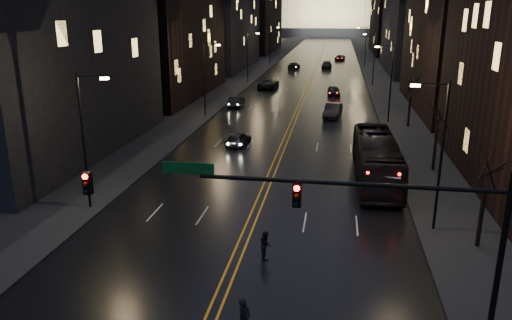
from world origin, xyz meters
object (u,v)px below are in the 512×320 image
at_px(pedestrian_a, 244,320).
at_px(pedestrian_b, 266,245).
at_px(traffic_signal, 357,210).
at_px(oncoming_car_b, 236,101).
at_px(receding_car_a, 333,111).
at_px(oncoming_car_a, 238,139).
at_px(bus, 376,160).

bearing_deg(pedestrian_a, pedestrian_b, 23.27).
bearing_deg(pedestrian_b, pedestrian_a, 159.61).
relative_size(traffic_signal, pedestrian_b, 11.06).
bearing_deg(pedestrian_b, oncoming_car_b, -8.06).
bearing_deg(oncoming_car_b, receding_car_a, 159.81).
bearing_deg(traffic_signal, oncoming_car_a, 110.53).
bearing_deg(pedestrian_a, bus, 4.83).
distance_m(pedestrian_a, pedestrian_b, 7.00).
bearing_deg(pedestrian_a, oncoming_car_a, 33.74).
height_order(traffic_signal, oncoming_car_a, traffic_signal).
xyz_separation_m(traffic_signal, receding_car_a, (-1.35, 42.12, -4.25)).
distance_m(bus, oncoming_car_b, 32.98).
height_order(bus, oncoming_car_b, bus).
xyz_separation_m(oncoming_car_b, pedestrian_b, (10.04, -42.12, 0.05)).
distance_m(oncoming_car_b, receding_car_a, 13.99).
relative_size(traffic_signal, pedestrian_a, 9.15).
relative_size(oncoming_car_a, oncoming_car_b, 0.93).
bearing_deg(bus, oncoming_car_b, 119.21).
bearing_deg(receding_car_a, traffic_signal, -81.47).
bearing_deg(bus, traffic_signal, -97.88).
distance_m(bus, oncoming_car_a, 15.19).
bearing_deg(oncoming_car_a, oncoming_car_b, -70.17).
bearing_deg(pedestrian_a, receding_car_a, 18.44).
height_order(traffic_signal, receding_car_a, traffic_signal).
relative_size(traffic_signal, receding_car_a, 3.32).
xyz_separation_m(oncoming_car_a, oncoming_car_b, (-4.18, 19.81, 0.03)).
relative_size(oncoming_car_a, pedestrian_a, 2.17).
xyz_separation_m(bus, pedestrian_b, (-6.59, -13.66, -0.97)).
bearing_deg(receding_car_a, pedestrian_b, -87.96).
relative_size(oncoming_car_a, receding_car_a, 0.79).
xyz_separation_m(traffic_signal, pedestrian_a, (-4.24, -2.00, -4.16)).
height_order(pedestrian_a, pedestrian_b, pedestrian_a).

